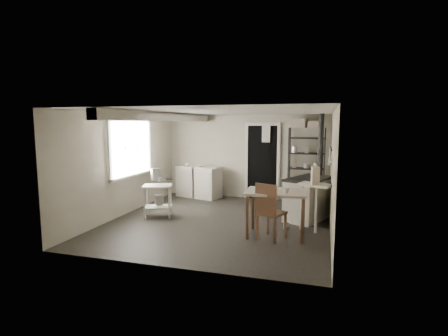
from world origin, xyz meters
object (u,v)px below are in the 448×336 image
(base_cabinets, at_px, (199,181))
(flour_sack, at_px, (299,196))
(prep_table, at_px, (158,199))
(stockpot, at_px, (156,174))
(work_table, at_px, (276,216))
(chair, at_px, (272,213))
(stove, at_px, (308,199))
(shelf_rack, at_px, (306,167))

(base_cabinets, relative_size, flour_sack, 2.66)
(prep_table, relative_size, stockpot, 2.71)
(flour_sack, bearing_deg, work_table, -94.73)
(chair, distance_m, flour_sack, 2.80)
(stockpot, height_order, stove, stockpot)
(chair, bearing_deg, work_table, 93.51)
(shelf_rack, bearing_deg, base_cabinets, -177.86)
(base_cabinets, distance_m, stove, 3.41)
(stockpot, xyz_separation_m, base_cabinets, (0.21, 2.14, -0.48))
(work_table, bearing_deg, shelf_rack, 82.92)
(prep_table, distance_m, work_table, 2.78)
(shelf_rack, height_order, work_table, shelf_rack)
(base_cabinets, relative_size, shelf_rack, 0.67)
(stockpot, relative_size, chair, 0.25)
(shelf_rack, bearing_deg, chair, -97.07)
(shelf_rack, distance_m, chair, 3.16)
(prep_table, distance_m, stove, 3.29)
(prep_table, xyz_separation_m, shelf_rack, (3.07, 2.29, 0.55))
(stove, xyz_separation_m, work_table, (-0.50, -1.34, -0.06))
(shelf_rack, distance_m, stove, 1.66)
(work_table, xyz_separation_m, chair, (-0.06, -0.18, 0.10))
(stove, bearing_deg, stockpot, -144.79)
(prep_table, relative_size, stove, 0.61)
(stockpot, relative_size, stove, 0.23)
(shelf_rack, relative_size, stove, 1.69)
(prep_table, relative_size, shelf_rack, 0.36)
(base_cabinets, xyz_separation_m, stove, (3.07, -1.50, -0.02))
(stockpot, bearing_deg, chair, -18.01)
(base_cabinets, xyz_separation_m, work_table, (2.56, -2.84, -0.08))
(base_cabinets, relative_size, chair, 1.27)
(prep_table, relative_size, base_cabinets, 0.54)
(stockpot, distance_m, shelf_rack, 3.84)
(prep_table, bearing_deg, stockpot, 130.29)
(chair, bearing_deg, stove, 91.80)
(stockpot, height_order, shelf_rack, shelf_rack)
(stove, bearing_deg, chair, -86.13)
(chair, bearing_deg, base_cabinets, 151.72)
(stove, bearing_deg, base_cabinets, 178.08)
(stockpot, bearing_deg, work_table, -14.21)
(prep_table, relative_size, chair, 0.69)
(work_table, relative_size, flour_sack, 2.25)
(shelf_rack, relative_size, chair, 1.89)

